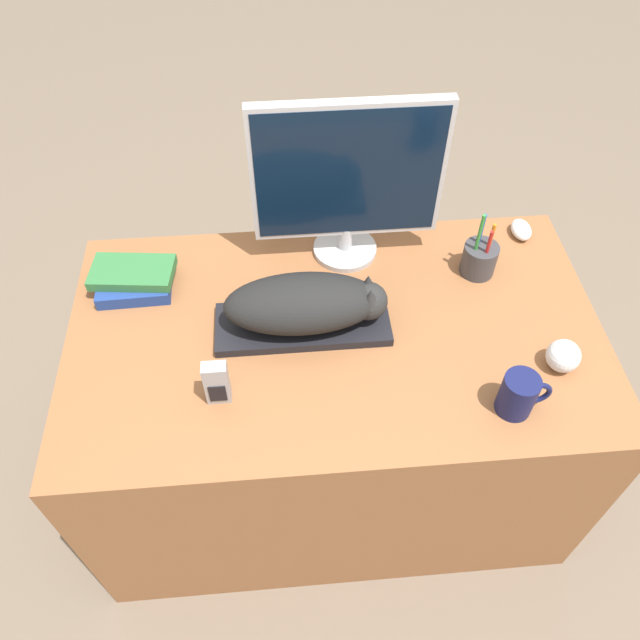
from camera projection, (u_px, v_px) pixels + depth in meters
ground_plane at (344, 583)px, 1.82m from camera, size 12.00×12.00×0.00m
desk at (333, 408)px, 1.79m from camera, size 1.31×0.75×0.71m
keyboard at (303, 324)px, 1.52m from camera, size 0.42×0.15×0.02m
cat at (309, 303)px, 1.46m from camera, size 0.39×0.16×0.13m
monitor at (348, 178)px, 1.51m from camera, size 0.47×0.17×0.45m
computer_mouse at (521, 230)px, 1.73m from camera, size 0.05×0.08×0.04m
coffee_mug at (519, 394)px, 1.34m from camera, size 0.11×0.08×0.11m
pen_cup at (479, 258)px, 1.61m from camera, size 0.09×0.09×0.20m
baseball at (563, 356)px, 1.42m from camera, size 0.08×0.08×0.08m
phone at (217, 383)px, 1.35m from camera, size 0.05×0.03×0.12m
book_stack at (134, 278)px, 1.59m from camera, size 0.22×0.15×0.06m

